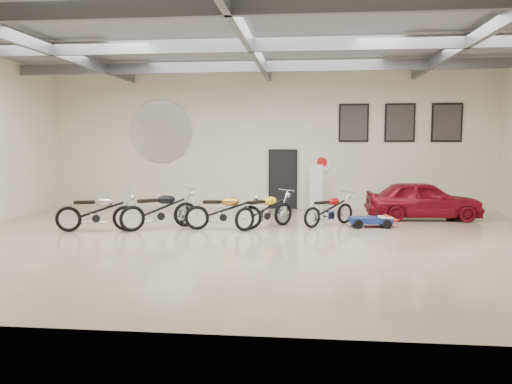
# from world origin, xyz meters

# --- Properties ---
(floor) EXTENTS (16.00, 12.00, 0.01)m
(floor) POSITION_xyz_m (0.00, 0.00, 0.00)
(floor) COLOR #BBAF8F
(floor) RESTS_ON ground
(ceiling) EXTENTS (16.00, 12.00, 0.01)m
(ceiling) POSITION_xyz_m (0.00, 0.00, 5.00)
(ceiling) COLOR slate
(ceiling) RESTS_ON back_wall
(back_wall) EXTENTS (16.00, 0.02, 5.00)m
(back_wall) POSITION_xyz_m (0.00, 6.00, 2.50)
(back_wall) COLOR beige
(back_wall) RESTS_ON floor
(ceiling_beams) EXTENTS (15.80, 11.80, 0.32)m
(ceiling_beams) POSITION_xyz_m (0.00, 0.00, 4.75)
(ceiling_beams) COLOR #53545A
(ceiling_beams) RESTS_ON ceiling
(door) EXTENTS (0.92, 0.08, 2.10)m
(door) POSITION_xyz_m (0.50, 5.95, 1.05)
(door) COLOR black
(door) RESTS_ON back_wall
(logo_plaque) EXTENTS (2.30, 0.06, 1.16)m
(logo_plaque) POSITION_xyz_m (-4.00, 5.95, 2.80)
(logo_plaque) COLOR silver
(logo_plaque) RESTS_ON back_wall
(poster_left) EXTENTS (1.05, 0.08, 1.35)m
(poster_left) POSITION_xyz_m (3.00, 5.96, 3.10)
(poster_left) COLOR black
(poster_left) RESTS_ON back_wall
(poster_mid) EXTENTS (1.05, 0.08, 1.35)m
(poster_mid) POSITION_xyz_m (4.60, 5.96, 3.10)
(poster_mid) COLOR black
(poster_mid) RESTS_ON back_wall
(poster_right) EXTENTS (1.05, 0.08, 1.35)m
(poster_right) POSITION_xyz_m (6.20, 5.96, 3.10)
(poster_right) COLOR black
(poster_right) RESTS_ON back_wall
(oil_sign) EXTENTS (0.72, 0.10, 0.72)m
(oil_sign) POSITION_xyz_m (1.90, 5.95, 1.70)
(oil_sign) COLOR white
(oil_sign) RESTS_ON back_wall
(banner_stand) EXTENTS (0.48, 0.21, 1.71)m
(banner_stand) POSITION_xyz_m (1.70, 5.50, 0.86)
(banner_stand) COLOR white
(banner_stand) RESTS_ON floor
(motorcycle_silver) EXTENTS (2.26, 1.10, 1.13)m
(motorcycle_silver) POSITION_xyz_m (-4.35, 0.87, 0.56)
(motorcycle_silver) COLOR silver
(motorcycle_silver) RESTS_ON floor
(motorcycle_black) EXTENTS (2.21, 1.85, 1.15)m
(motorcycle_black) POSITION_xyz_m (-2.74, 1.38, 0.58)
(motorcycle_black) COLOR silver
(motorcycle_black) RESTS_ON floor
(motorcycle_gold) EXTENTS (2.17, 0.93, 1.09)m
(motorcycle_gold) POSITION_xyz_m (-0.94, 1.48, 0.55)
(motorcycle_gold) COLOR silver
(motorcycle_gold) RESTS_ON floor
(motorcycle_yellow) EXTENTS (1.90, 1.94, 1.08)m
(motorcycle_yellow) POSITION_xyz_m (0.18, 1.83, 0.54)
(motorcycle_yellow) COLOR silver
(motorcycle_yellow) RESTS_ON floor
(motorcycle_red) EXTENTS (1.79, 1.69, 0.98)m
(motorcycle_red) POSITION_xyz_m (2.02, 2.42, 0.49)
(motorcycle_red) COLOR silver
(motorcycle_red) RESTS_ON floor
(go_kart) EXTENTS (1.53, 0.84, 0.53)m
(go_kart) POSITION_xyz_m (3.33, 2.33, 0.26)
(go_kart) COLOR navy
(go_kart) RESTS_ON floor
(vintage_car) EXTENTS (1.57, 3.62, 1.22)m
(vintage_car) POSITION_xyz_m (5.04, 4.00, 0.61)
(vintage_car) COLOR maroon
(vintage_car) RESTS_ON floor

